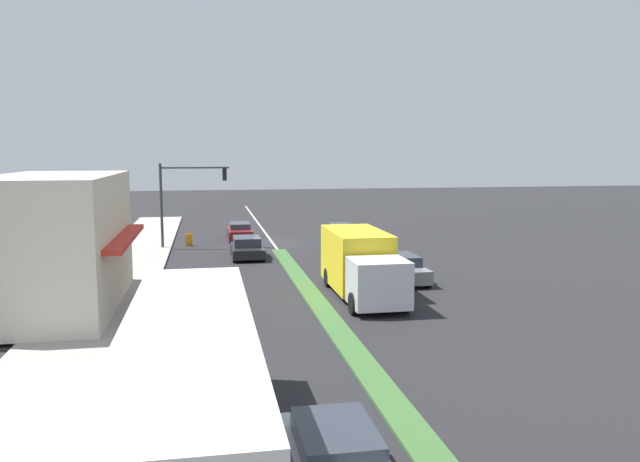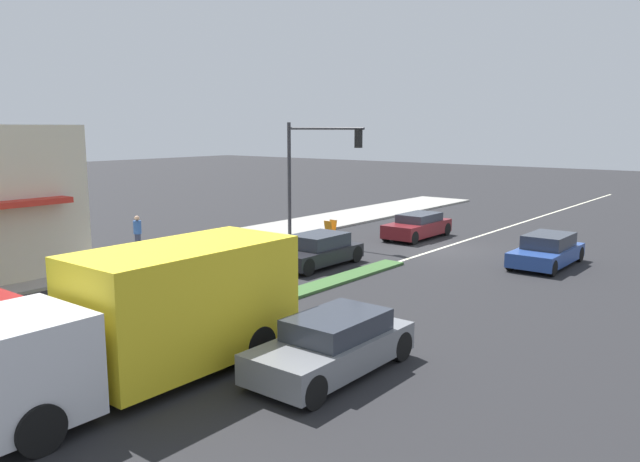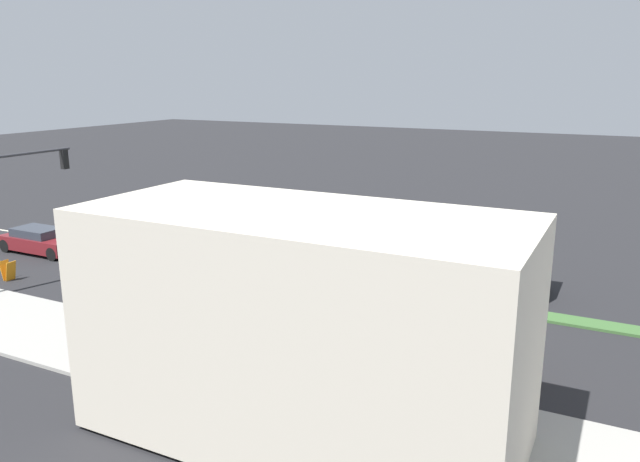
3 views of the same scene
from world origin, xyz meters
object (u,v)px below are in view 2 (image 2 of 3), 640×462
delivery_truck (152,315)px  pedestrian (138,233)px  warning_aframe_sign (330,228)px  suv_grey (333,345)px  coupe_blue (547,251)px  sedan_dark (317,251)px  traffic_signal_main (311,160)px  sedan_maroon (418,226)px

delivery_truck → pedestrian: bearing=-34.2°
warning_aframe_sign → suv_grey: (-10.84, 14.04, 0.22)m
delivery_truck → coupe_blue: delivery_truck is taller
warning_aframe_sign → coupe_blue: size_ratio=0.20×
sedan_dark → pedestrian: bearing=22.1°
traffic_signal_main → sedan_dark: 6.80m
pedestrian → suv_grey: bearing=160.1°
suv_grey → sedan_maroon: 17.96m
warning_aframe_sign → sedan_dark: size_ratio=0.21×
sedan_dark → coupe_blue: bearing=-141.4°
pedestrian → delivery_truck: (-11.94, 8.10, 0.52)m
traffic_signal_main → sedan_dark: traffic_signal_main is taller
warning_aframe_sign → sedan_maroon: 4.37m
pedestrian → warning_aframe_sign: 9.55m
delivery_truck → sedan_dark: bearing=-68.5°
warning_aframe_sign → coupe_blue: 10.84m
traffic_signal_main → suv_grey: size_ratio=1.33×
delivery_truck → sedan_dark: delivery_truck is taller
delivery_truck → sedan_dark: size_ratio=1.87×
delivery_truck → coupe_blue: (-2.80, -16.91, -0.87)m
sedan_dark → coupe_blue: sedan_dark is taller
traffic_signal_main → suv_grey: traffic_signal_main is taller
suv_grey → traffic_signal_main: bearing=-49.2°
delivery_truck → traffic_signal_main: bearing=-62.0°
pedestrian → coupe_blue: size_ratio=0.38×
suv_grey → warning_aframe_sign: bearing=-52.3°
sedan_maroon → pedestrian: bearing=55.9°
delivery_truck → suv_grey: (-2.80, -2.76, -0.82)m
delivery_truck → suv_grey: bearing=-135.4°
suv_grey → coupe_blue: suv_grey is taller
pedestrian → sedan_maroon: 13.43m
traffic_signal_main → pedestrian: traffic_signal_main is taller
warning_aframe_sign → sedan_dark: sedan_dark is taller
traffic_signal_main → suv_grey: 17.33m
pedestrian → suv_grey: pedestrian is taller
sedan_maroon → delivery_truck: bearing=102.9°
pedestrian → sedan_maroon: bearing=-124.1°
pedestrian → sedan_maroon: (-7.54, -11.12, -0.34)m
sedan_dark → sedan_maroon: bearing=-90.0°
sedan_maroon → suv_grey: bearing=113.6°
traffic_signal_main → warning_aframe_sign: 3.67m
pedestrian → sedan_maroon: size_ratio=0.38×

